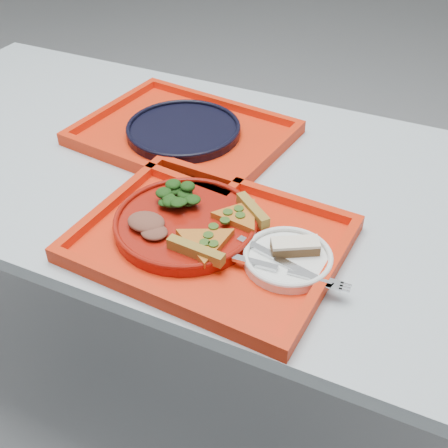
{
  "coord_description": "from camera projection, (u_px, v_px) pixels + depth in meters",
  "views": [
    {
      "loc": [
        0.53,
        -0.89,
        1.41
      ],
      "look_at": [
        0.2,
        -0.18,
        0.78
      ],
      "focal_mm": 45.0,
      "sensor_mm": 36.0,
      "label": 1
    }
  ],
  "objects": [
    {
      "name": "ground",
      "position": [
        190.0,
        374.0,
        1.69
      ],
      "size": [
        10.0,
        10.0,
        0.0
      ],
      "primitive_type": "plane",
      "color": "gray",
      "rests_on": "ground"
    },
    {
      "name": "table",
      "position": [
        178.0,
        191.0,
        1.26
      ],
      "size": [
        1.6,
        0.8,
        0.75
      ],
      "color": "#A6B2BA",
      "rests_on": "ground"
    },
    {
      "name": "tray_main",
      "position": [
        211.0,
        242.0,
        1.0
      ],
      "size": [
        0.47,
        0.38,
        0.01
      ],
      "primitive_type": "cube",
      "rotation": [
        0.0,
        0.0,
        -0.06
      ],
      "color": "red",
      "rests_on": "table"
    },
    {
      "name": "tray_far",
      "position": [
        184.0,
        136.0,
        1.29
      ],
      "size": [
        0.49,
        0.4,
        0.01
      ],
      "primitive_type": "cube",
      "rotation": [
        0.0,
        0.0,
        -0.12
      ],
      "color": "red",
      "rests_on": "table"
    },
    {
      "name": "dinner_plate",
      "position": [
        186.0,
        224.0,
        1.02
      ],
      "size": [
        0.26,
        0.26,
        0.02
      ],
      "primitive_type": "cylinder",
      "color": "maroon",
      "rests_on": "tray_main"
    },
    {
      "name": "side_plate",
      "position": [
        288.0,
        260.0,
        0.95
      ],
      "size": [
        0.15,
        0.15,
        0.01
      ],
      "primitive_type": "cylinder",
      "color": "white",
      "rests_on": "tray_main"
    },
    {
      "name": "navy_plate",
      "position": [
        184.0,
        131.0,
        1.29
      ],
      "size": [
        0.26,
        0.26,
        0.02
      ],
      "primitive_type": "cylinder",
      "color": "black",
      "rests_on": "tray_far"
    },
    {
      "name": "pizza_slice_a",
      "position": [
        205.0,
        241.0,
        0.95
      ],
      "size": [
        0.11,
        0.13,
        0.02
      ],
      "primitive_type": null,
      "rotation": [
        0.0,
        0.0,
        1.5
      ],
      "color": "orange",
      "rests_on": "dinner_plate"
    },
    {
      "name": "pizza_slice_b",
      "position": [
        240.0,
        214.0,
        1.01
      ],
      "size": [
        0.14,
        0.14,
        0.02
      ],
      "primitive_type": null,
      "rotation": [
        0.0,
        0.0,
        4.05
      ],
      "color": "orange",
      "rests_on": "dinner_plate"
    },
    {
      "name": "salad_heap",
      "position": [
        179.0,
        194.0,
        1.04
      ],
      "size": [
        0.08,
        0.07,
        0.04
      ],
      "primitive_type": "ellipsoid",
      "color": "black",
      "rests_on": "dinner_plate"
    },
    {
      "name": "meat_portion",
      "position": [
        146.0,
        222.0,
        0.99
      ],
      "size": [
        0.07,
        0.06,
        0.02
      ],
      "primitive_type": "ellipsoid",
      "color": "brown",
      "rests_on": "dinner_plate"
    },
    {
      "name": "dessert_bar",
      "position": [
        295.0,
        246.0,
        0.95
      ],
      "size": [
        0.09,
        0.07,
        0.02
      ],
      "rotation": [
        0.0,
        0.0,
        0.52
      ],
      "color": "#4F351A",
      "rests_on": "side_plate"
    },
    {
      "name": "knife",
      "position": [
        283.0,
        261.0,
        0.93
      ],
      "size": [
        0.18,
        0.06,
        0.01
      ],
      "primitive_type": "cube",
      "rotation": [
        0.0,
        0.0,
        -0.24
      ],
      "color": "silver",
      "rests_on": "side_plate"
    },
    {
      "name": "fork",
      "position": [
        286.0,
        271.0,
        0.91
      ],
      "size": [
        0.19,
        0.03,
        0.01
      ],
      "primitive_type": "cube",
      "rotation": [
        0.0,
        0.0,
        0.07
      ],
      "color": "silver",
      "rests_on": "side_plate"
    }
  ]
}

